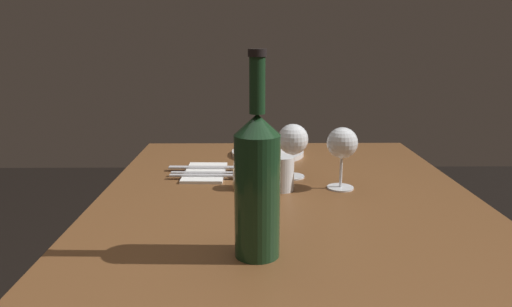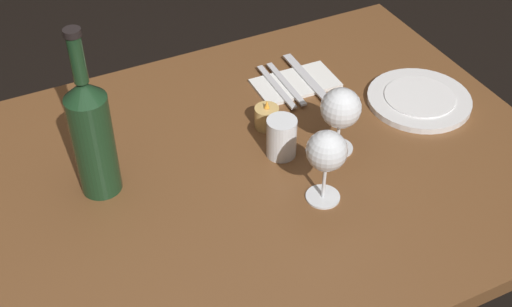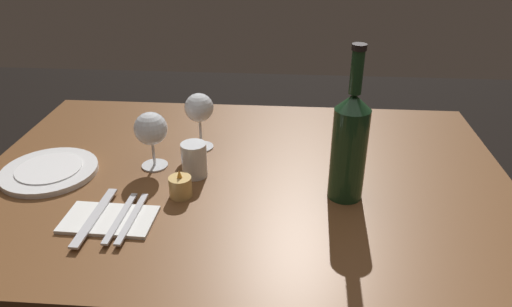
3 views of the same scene
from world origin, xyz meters
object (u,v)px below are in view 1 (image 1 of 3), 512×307
(wine_glass_left, at_px, (293,141))
(votive_candle, at_px, (243,180))
(table_knife, at_px, (206,167))
(dinner_plate, at_px, (268,153))
(water_tumbler, at_px, (281,175))
(fork_outer, at_px, (203,175))
(folded_napkin, at_px, (205,173))
(fork_inner, at_px, (204,173))
(wine_bottle, at_px, (257,182))
(wine_glass_right, at_px, (342,145))

(wine_glass_left, distance_m, votive_candle, 0.18)
(table_knife, bearing_deg, dinner_plate, -44.38)
(wine_glass_left, relative_size, table_knife, 0.69)
(water_tumbler, bearing_deg, wine_glass_left, -18.35)
(dinner_plate, distance_m, fork_outer, 0.32)
(water_tumbler, distance_m, fork_outer, 0.22)
(dinner_plate, height_order, fork_outer, dinner_plate)
(water_tumbler, relative_size, dinner_plate, 0.37)
(wine_glass_left, bearing_deg, votive_candle, 126.34)
(folded_napkin, relative_size, fork_outer, 1.07)
(water_tumbler, bearing_deg, votive_candle, 81.23)
(fork_inner, height_order, table_knife, same)
(fork_inner, xyz_separation_m, table_knife, (0.05, 0.00, 0.00))
(folded_napkin, xyz_separation_m, fork_outer, (-0.05, -0.00, 0.01))
(fork_inner, relative_size, fork_outer, 1.00)
(water_tumbler, xyz_separation_m, votive_candle, (0.01, 0.09, -0.02))
(wine_bottle, distance_m, table_knife, 0.56)
(wine_glass_left, bearing_deg, dinner_plate, 13.07)
(wine_glass_right, height_order, table_knife, wine_glass_right)
(wine_bottle, distance_m, fork_outer, 0.49)
(dinner_plate, xyz_separation_m, folded_napkin, (-0.22, 0.18, -0.00))
(wine_glass_right, height_order, votive_candle, wine_glass_right)
(fork_outer, distance_m, table_knife, 0.08)
(votive_candle, distance_m, fork_outer, 0.13)
(wine_bottle, height_order, folded_napkin, wine_bottle)
(votive_candle, bearing_deg, wine_glass_left, -53.66)
(folded_napkin, bearing_deg, fork_outer, -180.00)
(wine_glass_right, relative_size, water_tumbler, 1.81)
(wine_glass_left, bearing_deg, table_knife, 75.22)
(water_tumbler, bearing_deg, wine_glass_right, -85.51)
(wine_bottle, relative_size, fork_outer, 1.94)
(wine_bottle, bearing_deg, fork_outer, 16.93)
(folded_napkin, bearing_deg, dinner_plate, -40.11)
(wine_glass_right, distance_m, wine_bottle, 0.43)
(water_tumbler, bearing_deg, table_knife, 49.30)
(votive_candle, bearing_deg, fork_inner, 45.96)
(wine_glass_left, distance_m, folded_napkin, 0.26)
(wine_bottle, xyz_separation_m, water_tumbler, (0.36, -0.06, -0.09))
(wine_bottle, bearing_deg, table_knife, 14.50)
(votive_candle, bearing_deg, folded_napkin, 39.84)
(wine_glass_right, height_order, fork_outer, wine_glass_right)
(fork_outer, bearing_deg, dinner_plate, -34.35)
(votive_candle, height_order, fork_inner, votive_candle)
(votive_candle, height_order, folded_napkin, votive_candle)
(wine_glass_left, distance_m, wine_glass_right, 0.15)
(wine_glass_right, relative_size, fork_outer, 0.86)
(water_tumbler, xyz_separation_m, folded_napkin, (0.14, 0.20, -0.04))
(fork_outer, bearing_deg, wine_bottle, -163.07)
(folded_napkin, relative_size, table_knife, 0.92)
(wine_glass_left, height_order, wine_bottle, wine_bottle)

